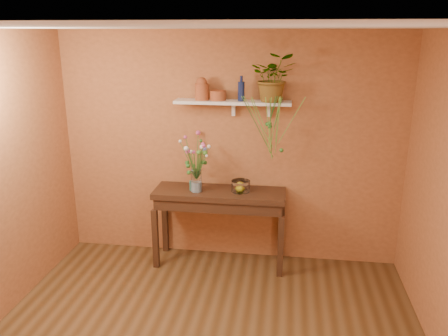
{
  "coord_description": "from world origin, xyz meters",
  "views": [
    {
      "loc": [
        0.67,
        -3.09,
        2.67
      ],
      "look_at": [
        0.0,
        1.55,
        1.25
      ],
      "focal_mm": 36.16,
      "sensor_mm": 36.0,
      "label": 1
    }
  ],
  "objects_px": {
    "blue_bottle": "(241,91)",
    "spider_plant": "(274,77)",
    "terracotta_jug": "(202,89)",
    "glass_bowl": "(241,186)",
    "glass_vase": "(196,182)",
    "bouquet": "(196,153)",
    "sideboard": "(220,201)"
  },
  "relations": [
    {
      "from": "blue_bottle",
      "to": "spider_plant",
      "type": "relative_size",
      "value": 0.52
    },
    {
      "from": "terracotta_jug",
      "to": "glass_bowl",
      "type": "bearing_deg",
      "value": -13.26
    },
    {
      "from": "glass_vase",
      "to": "bouquet",
      "type": "xyz_separation_m",
      "value": [
        0.0,
        0.0,
        0.34
      ]
    },
    {
      "from": "terracotta_jug",
      "to": "bouquet",
      "type": "height_order",
      "value": "terracotta_jug"
    },
    {
      "from": "terracotta_jug",
      "to": "blue_bottle",
      "type": "height_order",
      "value": "blue_bottle"
    },
    {
      "from": "sideboard",
      "to": "glass_bowl",
      "type": "distance_m",
      "value": 0.31
    },
    {
      "from": "spider_plant",
      "to": "glass_vase",
      "type": "relative_size",
      "value": 2.04
    },
    {
      "from": "terracotta_jug",
      "to": "bouquet",
      "type": "distance_m",
      "value": 0.72
    },
    {
      "from": "sideboard",
      "to": "blue_bottle",
      "type": "xyz_separation_m",
      "value": [
        0.23,
        0.12,
        1.27
      ]
    },
    {
      "from": "sideboard",
      "to": "blue_bottle",
      "type": "distance_m",
      "value": 1.29
    },
    {
      "from": "glass_vase",
      "to": "blue_bottle",
      "type": "bearing_deg",
      "value": 20.5
    },
    {
      "from": "spider_plant",
      "to": "bouquet",
      "type": "xyz_separation_m",
      "value": [
        -0.83,
        -0.18,
        -0.83
      ]
    },
    {
      "from": "bouquet",
      "to": "glass_bowl",
      "type": "distance_m",
      "value": 0.64
    },
    {
      "from": "blue_bottle",
      "to": "glass_vase",
      "type": "relative_size",
      "value": 1.07
    },
    {
      "from": "glass_vase",
      "to": "bouquet",
      "type": "bearing_deg",
      "value": 40.35
    },
    {
      "from": "terracotta_jug",
      "to": "spider_plant",
      "type": "distance_m",
      "value": 0.8
    },
    {
      "from": "sideboard",
      "to": "glass_bowl",
      "type": "height_order",
      "value": "glass_bowl"
    },
    {
      "from": "sideboard",
      "to": "spider_plant",
      "type": "xyz_separation_m",
      "value": [
        0.58,
        0.12,
        1.41
      ]
    },
    {
      "from": "sideboard",
      "to": "glass_bowl",
      "type": "xyz_separation_m",
      "value": [
        0.24,
        0.01,
        0.19
      ]
    },
    {
      "from": "terracotta_jug",
      "to": "glass_bowl",
      "type": "relative_size",
      "value": 1.19
    },
    {
      "from": "sideboard",
      "to": "terracotta_jug",
      "type": "xyz_separation_m",
      "value": [
        -0.21,
        0.12,
        1.27
      ]
    },
    {
      "from": "blue_bottle",
      "to": "glass_bowl",
      "type": "relative_size",
      "value": 1.29
    },
    {
      "from": "glass_vase",
      "to": "glass_bowl",
      "type": "bearing_deg",
      "value": 8.21
    },
    {
      "from": "terracotta_jug",
      "to": "spider_plant",
      "type": "relative_size",
      "value": 0.49
    },
    {
      "from": "sideboard",
      "to": "blue_bottle",
      "type": "bearing_deg",
      "value": 28.19
    },
    {
      "from": "terracotta_jug",
      "to": "blue_bottle",
      "type": "relative_size",
      "value": 0.93
    },
    {
      "from": "spider_plant",
      "to": "glass_bowl",
      "type": "distance_m",
      "value": 1.27
    },
    {
      "from": "spider_plant",
      "to": "bouquet",
      "type": "bearing_deg",
      "value": -168.03
    },
    {
      "from": "glass_bowl",
      "to": "blue_bottle",
      "type": "bearing_deg",
      "value": 98.87
    },
    {
      "from": "sideboard",
      "to": "glass_vase",
      "type": "height_order",
      "value": "glass_vase"
    },
    {
      "from": "blue_bottle",
      "to": "spider_plant",
      "type": "xyz_separation_m",
      "value": [
        0.35,
        -0.0,
        0.15
      ]
    },
    {
      "from": "glass_bowl",
      "to": "spider_plant",
      "type": "bearing_deg",
      "value": 17.67
    }
  ]
}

